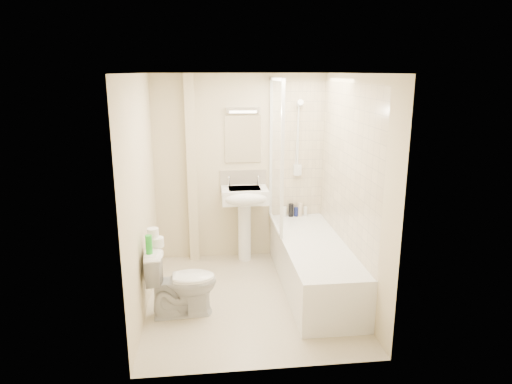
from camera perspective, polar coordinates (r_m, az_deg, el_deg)
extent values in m
plane|color=beige|center=(5.16, -0.76, -13.11)|extent=(2.50, 2.50, 0.00)
cube|color=beige|center=(5.93, -2.00, 2.98)|extent=(2.20, 0.02, 2.40)
cube|color=beige|center=(4.74, -14.17, -0.50)|extent=(0.02, 2.50, 2.40)
cube|color=beige|center=(4.94, 11.99, 0.25)|extent=(0.02, 2.50, 2.40)
cube|color=white|center=(4.55, -0.87, 14.63)|extent=(2.20, 2.50, 0.02)
cube|color=beige|center=(5.98, 5.20, 5.23)|extent=(0.70, 0.01, 1.75)
cube|color=beige|center=(5.07, 11.30, 3.28)|extent=(0.01, 2.10, 1.75)
cube|color=beige|center=(5.85, -8.03, 2.70)|extent=(0.12, 0.12, 2.40)
cube|color=beige|center=(5.96, -1.62, 1.37)|extent=(0.60, 0.02, 0.30)
cube|color=white|center=(5.85, -1.66, 6.61)|extent=(0.46, 0.01, 0.60)
cube|color=silver|center=(5.79, -1.67, 10.21)|extent=(0.42, 0.07, 0.07)
cube|color=white|center=(5.33, 7.16, -8.98)|extent=(0.70, 2.10, 0.55)
cube|color=white|center=(5.25, 7.23, -6.78)|extent=(0.56, 1.96, 0.05)
cube|color=white|center=(5.48, 2.53, 4.67)|extent=(0.01, 0.90, 1.80)
cube|color=white|center=(5.90, 1.88, 5.41)|extent=(0.04, 0.04, 1.80)
cube|color=white|center=(5.05, 3.32, 3.78)|extent=(0.04, 0.04, 1.80)
cube|color=white|center=(5.40, 2.63, 13.91)|extent=(0.04, 0.90, 0.04)
cube|color=white|center=(5.71, 2.43, -4.06)|extent=(0.04, 0.90, 0.03)
cylinder|color=white|center=(5.93, 5.28, 6.38)|extent=(0.02, 0.02, 0.90)
cylinder|color=white|center=(6.02, 5.18, 2.14)|extent=(0.05, 0.05, 0.02)
cylinder|color=white|center=(5.88, 5.38, 10.72)|extent=(0.05, 0.05, 0.02)
cylinder|color=white|center=(5.82, 5.52, 10.96)|extent=(0.08, 0.11, 0.11)
cube|color=white|center=(6.00, 5.20, 2.78)|extent=(0.10, 0.05, 0.14)
cylinder|color=white|center=(5.90, 5.14, 6.82)|extent=(0.01, 0.13, 0.84)
cylinder|color=white|center=(5.99, -1.45, -4.94)|extent=(0.17, 0.17, 0.78)
cube|color=white|center=(5.81, -1.45, -0.36)|extent=(0.58, 0.45, 0.18)
ellipsoid|color=white|center=(5.64, -1.30, -0.81)|extent=(0.58, 0.25, 0.18)
cube|color=silver|center=(5.79, -1.46, 0.28)|extent=(0.40, 0.29, 0.04)
cylinder|color=white|center=(5.86, -3.41, 1.24)|extent=(0.03, 0.03, 0.10)
cylinder|color=white|center=(5.89, 0.29, 1.33)|extent=(0.03, 0.03, 0.10)
sphere|color=white|center=(5.85, -3.42, 1.82)|extent=(0.04, 0.04, 0.04)
sphere|color=white|center=(5.88, 0.29, 1.92)|extent=(0.04, 0.04, 0.04)
cylinder|color=white|center=(6.06, 3.53, -2.48)|extent=(0.06, 0.06, 0.13)
cylinder|color=black|center=(6.07, 4.40, -2.28)|extent=(0.07, 0.07, 0.17)
cylinder|color=navy|center=(6.09, 5.04, -2.47)|extent=(0.06, 0.06, 0.12)
cylinder|color=beige|center=(6.09, 5.51, -2.19)|extent=(0.06, 0.06, 0.18)
cylinder|color=white|center=(6.11, 6.20, -2.42)|extent=(0.05, 0.05, 0.12)
imported|color=white|center=(4.76, -9.29, -11.00)|extent=(0.48, 0.75, 0.71)
cylinder|color=white|center=(4.71, -12.18, -6.14)|extent=(0.12, 0.12, 0.10)
cylinder|color=white|center=(4.69, -12.77, -5.00)|extent=(0.11, 0.11, 0.09)
cylinder|color=green|center=(4.53, -13.24, -6.41)|extent=(0.06, 0.06, 0.19)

